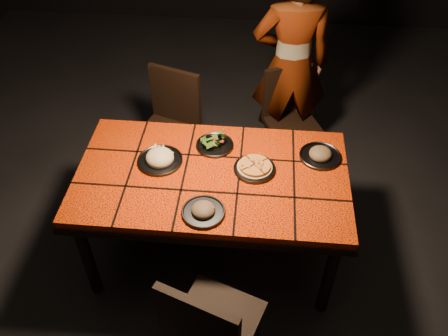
# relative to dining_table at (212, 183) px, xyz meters

# --- Properties ---
(room_shell) EXTENTS (6.04, 7.04, 3.08)m
(room_shell) POSITION_rel_dining_table_xyz_m (0.00, 0.00, 0.83)
(room_shell) COLOR black
(room_shell) RESTS_ON ground
(dining_table) EXTENTS (1.62, 0.92, 0.75)m
(dining_table) POSITION_rel_dining_table_xyz_m (0.00, 0.00, 0.00)
(dining_table) COLOR #EC3907
(dining_table) RESTS_ON ground
(chair_near) EXTENTS (0.53, 0.53, 0.91)m
(chair_near) POSITION_rel_dining_table_xyz_m (0.07, -0.85, -0.15)
(chair_near) COLOR black
(chair_near) RESTS_ON ground
(chair_far_left) EXTENTS (0.51, 0.51, 0.89)m
(chair_far_left) POSITION_rel_dining_table_xyz_m (-0.40, 0.79, -0.16)
(chair_far_left) COLOR black
(chair_far_left) RESTS_ON ground
(chair_far_right) EXTENTS (0.49, 0.49, 0.83)m
(chair_far_right) POSITION_rel_dining_table_xyz_m (0.49, 1.01, -0.20)
(chair_far_right) COLOR black
(chair_far_right) RESTS_ON ground
(diner) EXTENTS (0.64, 0.46, 1.62)m
(diner) POSITION_rel_dining_table_xyz_m (0.47, 1.15, 0.14)
(diner) COLOR brown
(diner) RESTS_ON ground
(plate_pizza) EXTENTS (0.29, 0.29, 0.04)m
(plate_pizza) POSITION_rel_dining_table_xyz_m (0.25, 0.05, 0.10)
(plate_pizza) COLOR #36373B
(plate_pizza) RESTS_ON dining_table
(plate_pasta) EXTENTS (0.27, 0.27, 0.09)m
(plate_pasta) POSITION_rel_dining_table_xyz_m (-0.32, 0.08, 0.10)
(plate_pasta) COLOR #36373B
(plate_pasta) RESTS_ON dining_table
(plate_salad) EXTENTS (0.24, 0.24, 0.07)m
(plate_salad) POSITION_rel_dining_table_xyz_m (-0.01, 0.24, 0.10)
(plate_salad) COLOR #36373B
(plate_salad) RESTS_ON dining_table
(plate_mushroom_a) EXTENTS (0.24, 0.24, 0.08)m
(plate_mushroom_a) POSITION_rel_dining_table_xyz_m (-0.01, -0.31, 0.10)
(plate_mushroom_a) COLOR #36373B
(plate_mushroom_a) RESTS_ON dining_table
(plate_mushroom_b) EXTENTS (0.25, 0.25, 0.08)m
(plate_mushroom_b) POSITION_rel_dining_table_xyz_m (0.64, 0.20, 0.10)
(plate_mushroom_b) COLOR #36373B
(plate_mushroom_b) RESTS_ON dining_table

